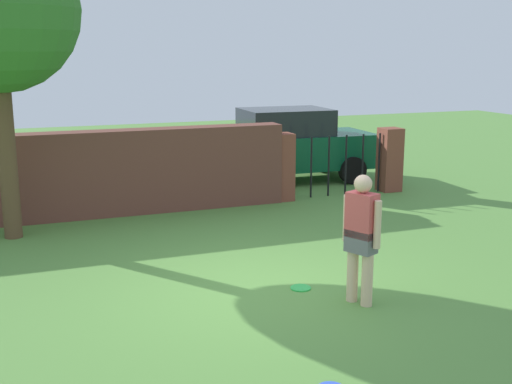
# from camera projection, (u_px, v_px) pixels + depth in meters

# --- Properties ---
(ground_plane) EXTENTS (40.00, 40.00, 0.00)m
(ground_plane) POSITION_uv_depth(u_px,v_px,m) (254.00, 290.00, 8.43)
(ground_plane) COLOR #568C3D
(brick_wall) EXTENTS (7.53, 0.50, 1.61)m
(brick_wall) POSITION_uv_depth(u_px,v_px,m) (90.00, 174.00, 12.00)
(brick_wall) COLOR brown
(brick_wall) RESTS_ON ground
(person) EXTENTS (0.35, 0.50, 1.62)m
(person) POSITION_uv_depth(u_px,v_px,m) (361.00, 233.00, 7.82)
(person) COLOR beige
(person) RESTS_ON ground
(fence_gate) EXTENTS (3.04, 0.44, 1.40)m
(fence_gate) POSITION_uv_depth(u_px,v_px,m) (337.00, 163.00, 13.82)
(fence_gate) COLOR brown
(fence_gate) RESTS_ON ground
(car) EXTENTS (4.25, 2.03, 1.72)m
(car) POSITION_uv_depth(u_px,v_px,m) (285.00, 145.00, 15.33)
(car) COLOR #0C4C2D
(car) RESTS_ON ground
(frisbee_green) EXTENTS (0.27, 0.27, 0.02)m
(frisbee_green) POSITION_uv_depth(u_px,v_px,m) (301.00, 288.00, 8.49)
(frisbee_green) COLOR green
(frisbee_green) RESTS_ON ground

